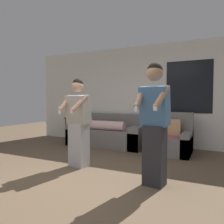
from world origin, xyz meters
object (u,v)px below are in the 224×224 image
Objects in this scene: couch at (108,134)px; armchair at (172,140)px; side_table at (73,122)px; person_left at (78,123)px; person_right at (155,122)px.

couch is 1.76m from armchair.
side_table is at bearing 171.99° from armchair.
person_left is (0.37, -1.94, 0.51)m from couch.
person_right reaches higher than couch.
person_right is at bearing -10.92° from person_left.
armchair is 0.53× the size of person_right.
side_table is (-1.34, 0.26, 0.25)m from couch.
couch is 2.23× the size of armchair.
person_right is at bearing -86.62° from armchair.
armchair is (1.75, -0.17, 0.00)m from couch.
side_table is 0.52× the size of person_left.
side_table is at bearing 168.89° from couch.
person_right is (3.21, -2.50, 0.35)m from side_table.
person_right reaches higher than side_table.
side_table is at bearing 142.15° from person_right.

